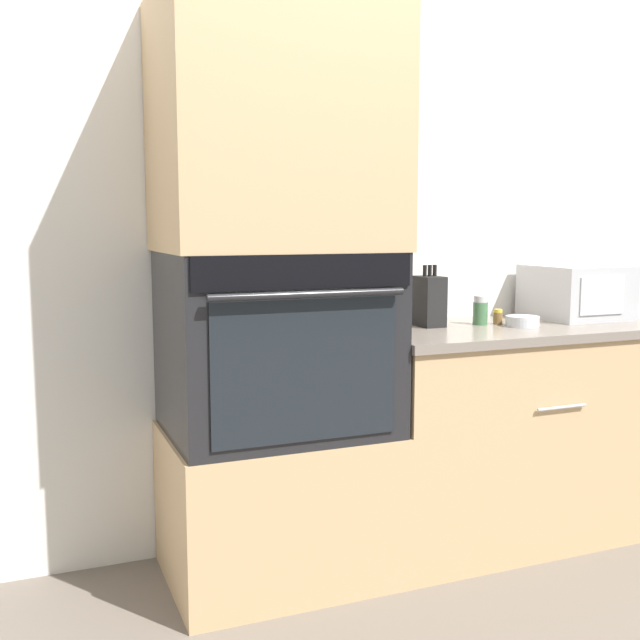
% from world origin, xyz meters
% --- Properties ---
extents(ground_plane, '(12.00, 12.00, 0.00)m').
position_xyz_m(ground_plane, '(0.00, 0.00, 0.00)').
color(ground_plane, '#6B6056').
extents(wall_back, '(8.00, 0.05, 2.50)m').
position_xyz_m(wall_back, '(0.00, 0.63, 1.25)').
color(wall_back, silver).
rests_on(wall_back, ground_plane).
extents(oven_cabinet_base, '(0.79, 0.60, 0.55)m').
position_xyz_m(oven_cabinet_base, '(-0.40, 0.30, 0.27)').
color(oven_cabinet_base, tan).
rests_on(oven_cabinet_base, ground_plane).
extents(wall_oven, '(0.77, 0.64, 0.64)m').
position_xyz_m(wall_oven, '(-0.40, 0.30, 0.87)').
color(wall_oven, black).
rests_on(wall_oven, oven_cabinet_base).
extents(oven_cabinet_upper, '(0.79, 0.60, 0.87)m').
position_xyz_m(oven_cabinet_upper, '(-0.40, 0.30, 1.63)').
color(oven_cabinet_upper, tan).
rests_on(oven_cabinet_upper, wall_oven).
extents(counter_unit, '(1.26, 0.63, 0.88)m').
position_xyz_m(counter_unit, '(0.62, 0.30, 0.44)').
color(counter_unit, tan).
rests_on(counter_unit, ground_plane).
extents(microwave, '(0.36, 0.37, 0.23)m').
position_xyz_m(microwave, '(1.01, 0.39, 1.00)').
color(microwave, '#B2B5BA').
rests_on(microwave, counter_unit).
extents(knife_block, '(0.09, 0.13, 0.25)m').
position_xyz_m(knife_block, '(0.28, 0.40, 0.98)').
color(knife_block, black).
rests_on(knife_block, counter_unit).
extents(bowl, '(0.13, 0.13, 0.04)m').
position_xyz_m(bowl, '(0.63, 0.25, 0.90)').
color(bowl, silver).
rests_on(bowl, counter_unit).
extents(condiment_jar_near, '(0.04, 0.04, 0.06)m').
position_xyz_m(condiment_jar_near, '(0.58, 0.35, 0.91)').
color(condiment_jar_near, brown).
rests_on(condiment_jar_near, counter_unit).
extents(condiment_jar_mid, '(0.06, 0.06, 0.12)m').
position_xyz_m(condiment_jar_mid, '(0.50, 0.36, 0.94)').
color(condiment_jar_mid, '#427047').
rests_on(condiment_jar_mid, counter_unit).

